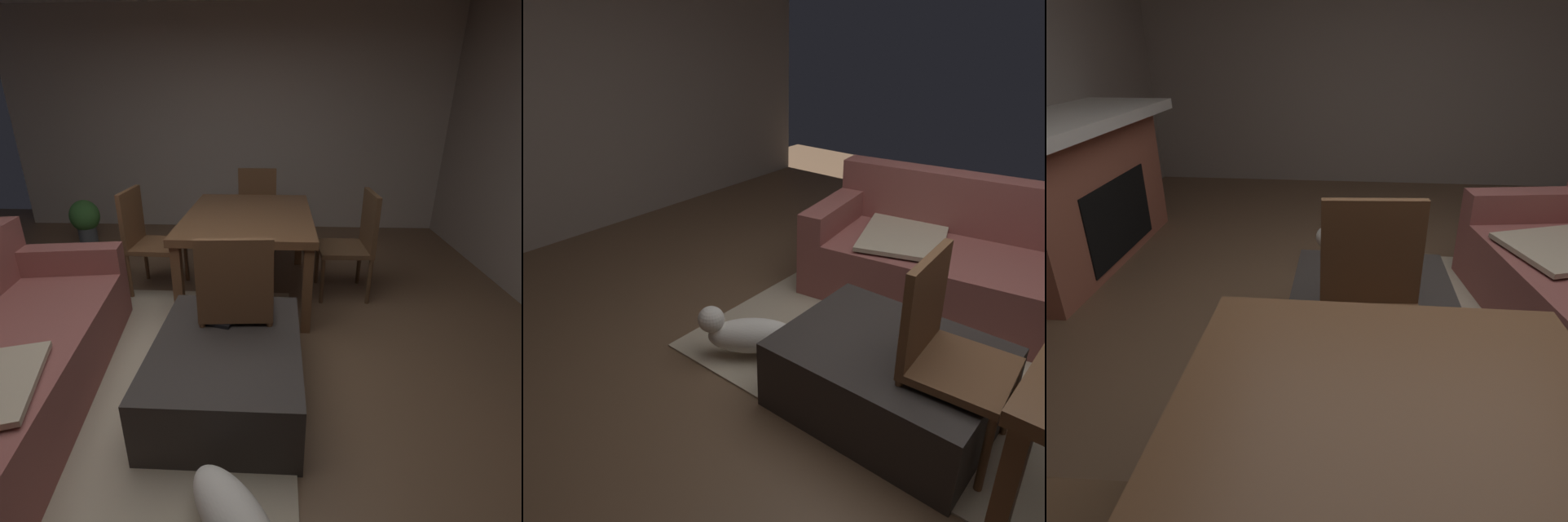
% 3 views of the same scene
% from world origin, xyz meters
% --- Properties ---
extents(floor, '(8.23, 8.23, 0.00)m').
position_xyz_m(floor, '(0.00, 0.00, 0.00)').
color(floor, brown).
extents(wall_left, '(0.12, 5.95, 2.71)m').
position_xyz_m(wall_left, '(-3.43, 0.00, 1.36)').
color(wall_left, gray).
rests_on(wall_left, ground).
extents(area_rug, '(2.60, 2.00, 0.01)m').
position_xyz_m(area_rug, '(-0.02, 0.30, 0.01)').
color(area_rug, tan).
rests_on(area_rug, ground).
extents(couch, '(2.17, 1.20, 0.84)m').
position_xyz_m(couch, '(-0.18, 0.97, 0.30)').
color(couch, '#8C4C47').
rests_on(couch, ground).
extents(ottoman_coffee_table, '(1.05, 0.82, 0.38)m').
position_xyz_m(ottoman_coffee_table, '(-0.02, -0.32, 0.19)').
color(ottoman_coffee_table, '#2D2826').
rests_on(ottoman_coffee_table, ground).
extents(tv_remote, '(0.09, 0.17, 0.02)m').
position_xyz_m(tv_remote, '(0.13, -0.24, 0.40)').
color(tv_remote, black).
rests_on(tv_remote, ottoman_coffee_table).
extents(dining_chair_west, '(0.47, 0.47, 0.93)m').
position_xyz_m(dining_chair_west, '(0.24, -0.35, 0.52)').
color(dining_chair_west, brown).
rests_on(dining_chair_west, ground).
extents(small_dog, '(0.53, 0.49, 0.29)m').
position_xyz_m(small_dog, '(-0.87, -0.47, 0.17)').
color(small_dog, silver).
rests_on(small_dog, ground).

